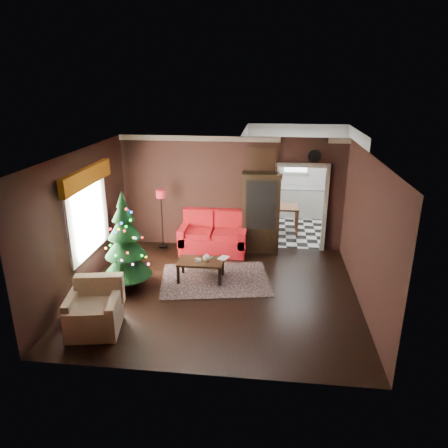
# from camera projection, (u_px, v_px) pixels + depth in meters

# --- Properties ---
(floor) EXTENTS (5.50, 5.50, 0.00)m
(floor) POSITION_uv_depth(u_px,v_px,m) (219.00, 292.00, 8.42)
(floor) COLOR black
(floor) RESTS_ON ground
(ceiling) EXTENTS (5.50, 5.50, 0.00)m
(ceiling) POSITION_uv_depth(u_px,v_px,m) (218.00, 154.00, 7.49)
(ceiling) COLOR white
(ceiling) RESTS_ON ground
(wall_back) EXTENTS (5.50, 0.00, 5.50)m
(wall_back) POSITION_uv_depth(u_px,v_px,m) (231.00, 193.00, 10.30)
(wall_back) COLOR black
(wall_back) RESTS_ON ground
(wall_front) EXTENTS (5.50, 0.00, 5.50)m
(wall_front) POSITION_uv_depth(u_px,v_px,m) (195.00, 289.00, 5.62)
(wall_front) COLOR black
(wall_front) RESTS_ON ground
(wall_left) EXTENTS (0.00, 5.50, 5.50)m
(wall_left) POSITION_uv_depth(u_px,v_px,m) (82.00, 222.00, 8.26)
(wall_left) COLOR black
(wall_left) RESTS_ON ground
(wall_right) EXTENTS (0.00, 5.50, 5.50)m
(wall_right) POSITION_uv_depth(u_px,v_px,m) (366.00, 233.00, 7.66)
(wall_right) COLOR black
(wall_right) RESTS_ON ground
(doorway) EXTENTS (1.10, 0.10, 2.10)m
(doorway) POSITION_uv_depth(u_px,v_px,m) (300.00, 209.00, 10.23)
(doorway) COLOR beige
(doorway) RESTS_ON ground
(left_window) EXTENTS (0.05, 1.60, 1.40)m
(left_window) POSITION_uv_depth(u_px,v_px,m) (88.00, 216.00, 8.43)
(left_window) COLOR white
(left_window) RESTS_ON wall_left
(valance) EXTENTS (0.12, 2.10, 0.35)m
(valance) POSITION_uv_depth(u_px,v_px,m) (87.00, 177.00, 8.15)
(valance) COLOR #86440B
(valance) RESTS_ON wall_left
(kitchen_floor) EXTENTS (3.00, 3.00, 0.00)m
(kitchen_floor) POSITION_uv_depth(u_px,v_px,m) (295.00, 228.00, 11.98)
(kitchen_floor) COLOR white
(kitchen_floor) RESTS_ON ground
(kitchen_window) EXTENTS (0.70, 0.06, 0.70)m
(kitchen_window) POSITION_uv_depth(u_px,v_px,m) (296.00, 161.00, 12.78)
(kitchen_window) COLOR white
(kitchen_window) RESTS_ON ground
(rug) EXTENTS (2.55, 2.04, 0.01)m
(rug) POSITION_uv_depth(u_px,v_px,m) (215.00, 279.00, 8.94)
(rug) COLOR #5B3D4E
(rug) RESTS_ON ground
(loveseat) EXTENTS (1.70, 0.90, 1.00)m
(loveseat) POSITION_uv_depth(u_px,v_px,m) (213.00, 233.00, 10.22)
(loveseat) COLOR maroon
(loveseat) RESTS_ON ground
(curio_cabinet) EXTENTS (0.90, 0.45, 1.90)m
(curio_cabinet) POSITION_uv_depth(u_px,v_px,m) (261.00, 214.00, 10.15)
(curio_cabinet) COLOR black
(curio_cabinet) RESTS_ON ground
(floor_lamp) EXTENTS (0.30, 0.30, 1.46)m
(floor_lamp) POSITION_uv_depth(u_px,v_px,m) (162.00, 219.00, 10.22)
(floor_lamp) COLOR black
(floor_lamp) RESTS_ON ground
(christmas_tree) EXTENTS (1.27, 1.27, 1.89)m
(christmas_tree) POSITION_uv_depth(u_px,v_px,m) (125.00, 241.00, 8.25)
(christmas_tree) COLOR black
(christmas_tree) RESTS_ON ground
(armchair) EXTENTS (1.01, 1.01, 0.89)m
(armchair) POSITION_uv_depth(u_px,v_px,m) (93.00, 307.00, 6.98)
(armchair) COLOR #CFAD8D
(armchair) RESTS_ON ground
(coffee_table) EXTENTS (0.96, 0.58, 0.43)m
(coffee_table) POSITION_uv_depth(u_px,v_px,m) (201.00, 270.00, 8.88)
(coffee_table) COLOR black
(coffee_table) RESTS_ON rug
(teapot) EXTENTS (0.23, 0.23, 0.16)m
(teapot) POSITION_uv_depth(u_px,v_px,m) (207.00, 258.00, 8.75)
(teapot) COLOR silver
(teapot) RESTS_ON coffee_table
(cup_a) EXTENTS (0.09, 0.09, 0.06)m
(cup_a) POSITION_uv_depth(u_px,v_px,m) (199.00, 261.00, 8.74)
(cup_a) COLOR silver
(cup_a) RESTS_ON coffee_table
(cup_b) EXTENTS (0.10, 0.10, 0.06)m
(cup_b) POSITION_uv_depth(u_px,v_px,m) (197.00, 260.00, 8.77)
(cup_b) COLOR silver
(cup_b) RESTS_ON coffee_table
(book) EXTENTS (0.18, 0.08, 0.25)m
(book) POSITION_uv_depth(u_px,v_px,m) (220.00, 252.00, 8.92)
(book) COLOR olive
(book) RESTS_ON coffee_table
(wall_clock) EXTENTS (0.32, 0.32, 0.06)m
(wall_clock) POSITION_uv_depth(u_px,v_px,m) (314.00, 156.00, 9.72)
(wall_clock) COLOR white
(wall_clock) RESTS_ON wall_back
(painting) EXTENTS (0.62, 0.05, 0.52)m
(painting) POSITION_uv_depth(u_px,v_px,m) (263.00, 160.00, 9.89)
(painting) COLOR #C69045
(painting) RESTS_ON wall_back
(kitchen_counter) EXTENTS (1.80, 0.60, 0.90)m
(kitchen_counter) POSITION_uv_depth(u_px,v_px,m) (294.00, 202.00, 12.96)
(kitchen_counter) COLOR beige
(kitchen_counter) RESTS_ON ground
(kitchen_table) EXTENTS (0.70, 0.70, 0.75)m
(kitchen_table) POSITION_uv_depth(u_px,v_px,m) (285.00, 219.00, 11.61)
(kitchen_table) COLOR brown
(kitchen_table) RESTS_ON ground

